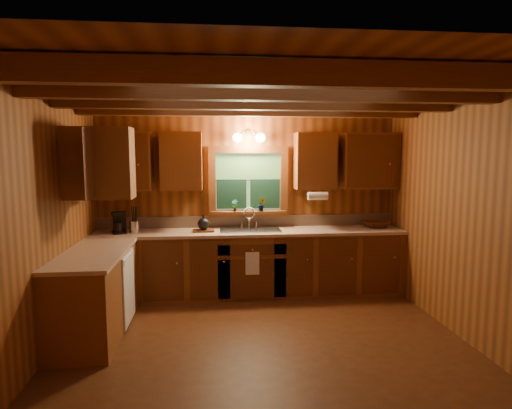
{
  "coord_description": "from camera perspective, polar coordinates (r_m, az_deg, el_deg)",
  "views": [
    {
      "loc": [
        -0.51,
        -4.2,
        1.95
      ],
      "look_at": [
        0.0,
        0.8,
        1.35
      ],
      "focal_mm": 30.25,
      "sensor_mm": 36.0,
      "label": 1
    }
  ],
  "objects": [
    {
      "name": "ceiling_beams",
      "position": [
        4.26,
        1.13,
        14.09
      ],
      "size": [
        4.2,
        2.54,
        0.18
      ],
      "color": "brown",
      "rests_on": "room"
    },
    {
      "name": "wall_sconce",
      "position": [
        5.97,
        -0.94,
        8.86
      ],
      "size": [
        0.45,
        0.21,
        0.17
      ],
      "color": "black",
      "rests_on": "room"
    },
    {
      "name": "room",
      "position": [
        4.28,
        1.09,
        -1.93
      ],
      "size": [
        4.2,
        4.2,
        4.2
      ],
      "color": "#4C2712",
      "rests_on": "ground"
    },
    {
      "name": "potted_plant_left",
      "position": [
        6.03,
        -2.83,
        -0.13
      ],
      "size": [
        0.1,
        0.08,
        0.16
      ],
      "primitive_type": "imported",
      "rotation": [
        0.0,
        0.0,
        -0.32
      ],
      "color": "#502811",
      "rests_on": "window_sill"
    },
    {
      "name": "base_cabinets",
      "position": [
        5.69,
        -5.52,
        -8.72
      ],
      "size": [
        4.2,
        2.22,
        0.86
      ],
      "color": "brown",
      "rests_on": "ground"
    },
    {
      "name": "potted_plant_right",
      "position": [
        6.06,
        0.75,
        0.03
      ],
      "size": [
        0.13,
        0.11,
        0.19
      ],
      "primitive_type": "imported",
      "rotation": [
        0.0,
        0.0,
        -0.36
      ],
      "color": "#502811",
      "rests_on": "window_sill"
    },
    {
      "name": "paper_towel_roll",
      "position": [
        5.93,
        8.15,
        1.13
      ],
      "size": [
        0.27,
        0.11,
        0.11
      ],
      "primitive_type": "cylinder",
      "rotation": [
        0.0,
        1.57,
        0.0
      ],
      "color": "white",
      "rests_on": "upper_cabinets"
    },
    {
      "name": "cutting_board",
      "position": [
        5.86,
        -6.95,
        -3.44
      ],
      "size": [
        0.3,
        0.22,
        0.02
      ],
      "primitive_type": "cube",
      "rotation": [
        0.0,
        0.0,
        0.09
      ],
      "color": "#502811",
      "rests_on": "countertop"
    },
    {
      "name": "window",
      "position": [
        6.1,
        -1.02,
        2.85
      ],
      "size": [
        1.12,
        0.08,
        1.0
      ],
      "color": "brown",
      "rests_on": "room"
    },
    {
      "name": "backsplash",
      "position": [
        6.18,
        -1.02,
        -2.22
      ],
      "size": [
        4.2,
        0.02,
        0.16
      ],
      "primitive_type": "cube",
      "color": "tan",
      "rests_on": "room"
    },
    {
      "name": "window_sill",
      "position": [
        6.1,
        -0.98,
        -1.02
      ],
      "size": [
        1.06,
        0.14,
        0.04
      ],
      "primitive_type": "cube",
      "color": "brown",
      "rests_on": "room"
    },
    {
      "name": "utensil_crock",
      "position": [
        5.95,
        -15.8,
        -2.77
      ],
      "size": [
        0.12,
        0.12,
        0.35
      ],
      "rotation": [
        0.0,
        0.0,
        0.15
      ],
      "color": "silver",
      "rests_on": "countertop"
    },
    {
      "name": "sink",
      "position": [
        5.92,
        -0.79,
        -3.83
      ],
      "size": [
        0.82,
        0.48,
        0.43
      ],
      "color": "silver",
      "rests_on": "countertop"
    },
    {
      "name": "dish_towel",
      "position": [
        5.67,
        -0.48,
        -7.8
      ],
      "size": [
        0.18,
        0.01,
        0.3
      ],
      "primitive_type": "cube",
      "color": "white",
      "rests_on": "base_cabinets"
    },
    {
      "name": "teakettle",
      "position": [
        5.84,
        -6.97,
        -2.54
      ],
      "size": [
        0.16,
        0.16,
        0.2
      ],
      "rotation": [
        0.0,
        0.0,
        -0.4
      ],
      "color": "black",
      "rests_on": "cutting_board"
    },
    {
      "name": "wicker_basket",
      "position": [
        6.37,
        15.58,
        -2.53
      ],
      "size": [
        0.41,
        0.41,
        0.09
      ],
      "primitive_type": "imported",
      "rotation": [
        0.0,
        0.0,
        0.16
      ],
      "color": "#48230C",
      "rests_on": "countertop"
    },
    {
      "name": "coffee_maker",
      "position": [
        5.97,
        -17.67,
        -2.29
      ],
      "size": [
        0.16,
        0.2,
        0.28
      ],
      "rotation": [
        0.0,
        0.0,
        0.36
      ],
      "color": "black",
      "rests_on": "countertop"
    },
    {
      "name": "upper_cabinets",
      "position": [
        5.62,
        -6.41,
        5.65
      ],
      "size": [
        4.19,
        1.77,
        0.78
      ],
      "color": "brown",
      "rests_on": "room"
    },
    {
      "name": "dishwasher_panel",
      "position": [
        5.2,
        -16.48,
        -10.48
      ],
      "size": [
        0.02,
        0.6,
        0.8
      ],
      "primitive_type": "cube",
      "color": "white",
      "rests_on": "base_cabinets"
    },
    {
      "name": "countertop",
      "position": [
        5.59,
        -5.43,
        -4.25
      ],
      "size": [
        4.2,
        2.24,
        0.04
      ],
      "color": "tan",
      "rests_on": "base_cabinets"
    }
  ]
}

